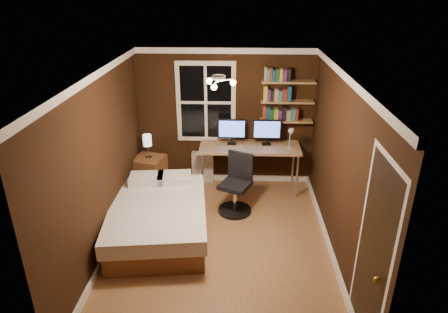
{
  "coord_description": "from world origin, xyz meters",
  "views": [
    {
      "loc": [
        0.26,
        -4.81,
        3.52
      ],
      "look_at": [
        0.04,
        0.45,
        1.2
      ],
      "focal_mm": 32.0,
      "sensor_mm": 36.0,
      "label": 1
    }
  ],
  "objects_px": {
    "office_chair": "(236,190)",
    "desk": "(250,149)",
    "nightstand": "(150,173)",
    "desk_lamp": "(290,138)",
    "radiator": "(203,167)",
    "bedside_lamp": "(148,146)",
    "monitor_right": "(267,132)",
    "bed": "(159,218)",
    "monitor_left": "(232,132)"
  },
  "relations": [
    {
      "from": "nightstand",
      "to": "desk_lamp",
      "type": "xyz_separation_m",
      "value": [
        2.5,
        -0.02,
        0.75
      ]
    },
    {
      "from": "radiator",
      "to": "desk_lamp",
      "type": "relative_size",
      "value": 1.37
    },
    {
      "from": "office_chair",
      "to": "monitor_right",
      "type": "bearing_deg",
      "value": 84.07
    },
    {
      "from": "desk",
      "to": "desk_lamp",
      "type": "height_order",
      "value": "desk_lamp"
    },
    {
      "from": "radiator",
      "to": "monitor_left",
      "type": "bearing_deg",
      "value": -15.72
    },
    {
      "from": "bed",
      "to": "radiator",
      "type": "bearing_deg",
      "value": 67.36
    },
    {
      "from": "bedside_lamp",
      "to": "desk_lamp",
      "type": "relative_size",
      "value": 0.99
    },
    {
      "from": "desk",
      "to": "monitor_right",
      "type": "distance_m",
      "value": 0.43
    },
    {
      "from": "bedside_lamp",
      "to": "monitor_right",
      "type": "xyz_separation_m",
      "value": [
        2.1,
        0.18,
        0.23
      ]
    },
    {
      "from": "nightstand",
      "to": "desk",
      "type": "height_order",
      "value": "desk"
    },
    {
      "from": "nightstand",
      "to": "bed",
      "type": "bearing_deg",
      "value": -58.5
    },
    {
      "from": "monitor_left",
      "to": "office_chair",
      "type": "bearing_deg",
      "value": -83.47
    },
    {
      "from": "bedside_lamp",
      "to": "desk",
      "type": "bearing_deg",
      "value": 3.0
    },
    {
      "from": "nightstand",
      "to": "desk",
      "type": "bearing_deg",
      "value": 17.63
    },
    {
      "from": "desk",
      "to": "office_chair",
      "type": "bearing_deg",
      "value": -105.84
    },
    {
      "from": "desk",
      "to": "monitor_left",
      "type": "xyz_separation_m",
      "value": [
        -0.32,
        0.09,
        0.29
      ]
    },
    {
      "from": "bed",
      "to": "nightstand",
      "type": "distance_m",
      "value": 1.49
    },
    {
      "from": "bed",
      "to": "nightstand",
      "type": "xyz_separation_m",
      "value": [
        -0.43,
        1.43,
        0.03
      ]
    },
    {
      "from": "nightstand",
      "to": "bedside_lamp",
      "type": "relative_size",
      "value": 1.45
    },
    {
      "from": "bed",
      "to": "radiator",
      "type": "height_order",
      "value": "bed"
    },
    {
      "from": "nightstand",
      "to": "monitor_right",
      "type": "distance_m",
      "value": 2.24
    },
    {
      "from": "monitor_right",
      "to": "desk",
      "type": "bearing_deg",
      "value": -163.3
    },
    {
      "from": "bed",
      "to": "monitor_right",
      "type": "height_order",
      "value": "monitor_right"
    },
    {
      "from": "nightstand",
      "to": "desk_lamp",
      "type": "height_order",
      "value": "desk_lamp"
    },
    {
      "from": "bed",
      "to": "monitor_left",
      "type": "bearing_deg",
      "value": 50.17
    },
    {
      "from": "bed",
      "to": "radiator",
      "type": "relative_size",
      "value": 3.45
    },
    {
      "from": "bed",
      "to": "office_chair",
      "type": "xyz_separation_m",
      "value": [
        1.15,
        0.73,
        0.1
      ]
    },
    {
      "from": "radiator",
      "to": "monitor_right",
      "type": "relative_size",
      "value": 1.19
    },
    {
      "from": "nightstand",
      "to": "bedside_lamp",
      "type": "distance_m",
      "value": 0.53
    },
    {
      "from": "bedside_lamp",
      "to": "nightstand",
      "type": "bearing_deg",
      "value": 0.0
    },
    {
      "from": "nightstand",
      "to": "monitor_right",
      "type": "bearing_deg",
      "value": 19.62
    },
    {
      "from": "office_chair",
      "to": "desk",
      "type": "bearing_deg",
      "value": 98.88
    },
    {
      "from": "monitor_right",
      "to": "office_chair",
      "type": "relative_size",
      "value": 0.51
    },
    {
      "from": "desk",
      "to": "office_chair",
      "type": "height_order",
      "value": "office_chair"
    },
    {
      "from": "desk_lamp",
      "to": "office_chair",
      "type": "relative_size",
      "value": 0.44
    },
    {
      "from": "desk_lamp",
      "to": "office_chair",
      "type": "distance_m",
      "value": 1.32
    },
    {
      "from": "radiator",
      "to": "monitor_left",
      "type": "xyz_separation_m",
      "value": [
        0.55,
        -0.15,
        0.78
      ]
    },
    {
      "from": "bedside_lamp",
      "to": "monitor_right",
      "type": "height_order",
      "value": "monitor_right"
    },
    {
      "from": "office_chair",
      "to": "bed",
      "type": "bearing_deg",
      "value": -122.7
    },
    {
      "from": "bedside_lamp",
      "to": "desk_lamp",
      "type": "xyz_separation_m",
      "value": [
        2.5,
        -0.02,
        0.22
      ]
    },
    {
      "from": "desk",
      "to": "monitor_right",
      "type": "bearing_deg",
      "value": 16.7
    },
    {
      "from": "monitor_left",
      "to": "radiator",
      "type": "bearing_deg",
      "value": 164.28
    },
    {
      "from": "radiator",
      "to": "bedside_lamp",
      "type": "bearing_deg",
      "value": -160.17
    },
    {
      "from": "monitor_right",
      "to": "office_chair",
      "type": "distance_m",
      "value": 1.23
    },
    {
      "from": "desk_lamp",
      "to": "office_chair",
      "type": "height_order",
      "value": "desk_lamp"
    },
    {
      "from": "bedside_lamp",
      "to": "monitor_right",
      "type": "distance_m",
      "value": 2.12
    },
    {
      "from": "desk",
      "to": "desk_lamp",
      "type": "xyz_separation_m",
      "value": [
        0.69,
        -0.12,
        0.28
      ]
    },
    {
      "from": "nightstand",
      "to": "radiator",
      "type": "height_order",
      "value": "nightstand"
    },
    {
      "from": "radiator",
      "to": "monitor_right",
      "type": "height_order",
      "value": "monitor_right"
    },
    {
      "from": "nightstand",
      "to": "desk",
      "type": "xyz_separation_m",
      "value": [
        1.81,
        0.09,
        0.47
      ]
    }
  ]
}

